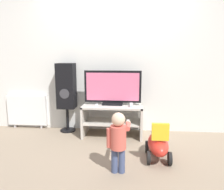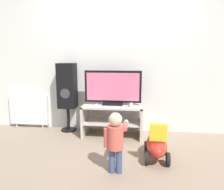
{
  "view_description": "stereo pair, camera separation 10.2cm",
  "coord_description": "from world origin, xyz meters",
  "px_view_note": "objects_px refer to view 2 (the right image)",
  "views": [
    {
      "loc": [
        0.31,
        -3.29,
        1.35
      ],
      "look_at": [
        0.0,
        0.15,
        0.72
      ],
      "focal_mm": 35.0,
      "sensor_mm": 36.0,
      "label": 1
    },
    {
      "loc": [
        0.42,
        -3.28,
        1.35
      ],
      "look_at": [
        0.0,
        0.15,
        0.72
      ],
      "focal_mm": 35.0,
      "sensor_mm": 36.0,
      "label": 2
    }
  ],
  "objects_px": {
    "game_console": "(131,105)",
    "remote_primary": "(97,105)",
    "child": "(116,138)",
    "television": "(113,88)",
    "ride_on_toy": "(157,145)",
    "radiator": "(29,110)",
    "speaker_tower": "(67,87)"
  },
  "relations": [
    {
      "from": "radiator",
      "to": "child",
      "type": "bearing_deg",
      "value": -38.74
    },
    {
      "from": "remote_primary",
      "to": "radiator",
      "type": "bearing_deg",
      "value": 165.19
    },
    {
      "from": "television",
      "to": "radiator",
      "type": "bearing_deg",
      "value": 171.63
    },
    {
      "from": "radiator",
      "to": "remote_primary",
      "type": "bearing_deg",
      "value": -14.81
    },
    {
      "from": "child",
      "to": "speaker_tower",
      "type": "relative_size",
      "value": 0.59
    },
    {
      "from": "remote_primary",
      "to": "child",
      "type": "height_order",
      "value": "child"
    },
    {
      "from": "game_console",
      "to": "remote_primary",
      "type": "height_order",
      "value": "game_console"
    },
    {
      "from": "game_console",
      "to": "remote_primary",
      "type": "bearing_deg",
      "value": -177.42
    },
    {
      "from": "remote_primary",
      "to": "speaker_tower",
      "type": "xyz_separation_m",
      "value": [
        -0.57,
        0.26,
        0.25
      ]
    },
    {
      "from": "game_console",
      "to": "ride_on_toy",
      "type": "relative_size",
      "value": 0.31
    },
    {
      "from": "remote_primary",
      "to": "ride_on_toy",
      "type": "relative_size",
      "value": 0.22
    },
    {
      "from": "speaker_tower",
      "to": "remote_primary",
      "type": "bearing_deg",
      "value": -24.08
    },
    {
      "from": "television",
      "to": "radiator",
      "type": "xyz_separation_m",
      "value": [
        -1.63,
        0.24,
        -0.48
      ]
    },
    {
      "from": "child",
      "to": "ride_on_toy",
      "type": "xyz_separation_m",
      "value": [
        0.5,
        0.38,
        -0.22
      ]
    },
    {
      "from": "speaker_tower",
      "to": "ride_on_toy",
      "type": "distance_m",
      "value": 1.87
    },
    {
      "from": "remote_primary",
      "to": "radiator",
      "type": "height_order",
      "value": "radiator"
    },
    {
      "from": "television",
      "to": "ride_on_toy",
      "type": "distance_m",
      "value": 1.22
    },
    {
      "from": "speaker_tower",
      "to": "game_console",
      "type": "bearing_deg",
      "value": -11.4
    },
    {
      "from": "remote_primary",
      "to": "child",
      "type": "xyz_separation_m",
      "value": [
        0.43,
        -1.08,
        -0.12
      ]
    },
    {
      "from": "television",
      "to": "remote_primary",
      "type": "height_order",
      "value": "television"
    },
    {
      "from": "game_console",
      "to": "ride_on_toy",
      "type": "height_order",
      "value": "game_console"
    },
    {
      "from": "television",
      "to": "remote_primary",
      "type": "xyz_separation_m",
      "value": [
        -0.26,
        -0.12,
        -0.27
      ]
    },
    {
      "from": "speaker_tower",
      "to": "radiator",
      "type": "distance_m",
      "value": 0.92
    },
    {
      "from": "game_console",
      "to": "child",
      "type": "bearing_deg",
      "value": -97.11
    },
    {
      "from": "television",
      "to": "game_console",
      "type": "distance_m",
      "value": 0.42
    },
    {
      "from": "speaker_tower",
      "to": "television",
      "type": "bearing_deg",
      "value": -9.09
    },
    {
      "from": "game_console",
      "to": "radiator",
      "type": "relative_size",
      "value": 0.26
    },
    {
      "from": "remote_primary",
      "to": "ride_on_toy",
      "type": "distance_m",
      "value": 1.21
    },
    {
      "from": "game_console",
      "to": "radiator",
      "type": "distance_m",
      "value": 1.98
    },
    {
      "from": "speaker_tower",
      "to": "radiator",
      "type": "relative_size",
      "value": 1.64
    },
    {
      "from": "game_console",
      "to": "speaker_tower",
      "type": "xyz_separation_m",
      "value": [
        -1.14,
        0.23,
        0.23
      ]
    },
    {
      "from": "radiator",
      "to": "speaker_tower",
      "type": "bearing_deg",
      "value": -7.62
    }
  ]
}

